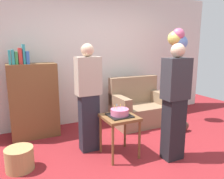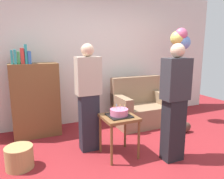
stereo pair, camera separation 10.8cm
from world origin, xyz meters
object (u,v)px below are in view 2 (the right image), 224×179
object	(u,v)px
bookshelf	(35,99)
wicker_basket	(19,157)
handbag	(185,127)
balloon_bunch	(181,39)
person_holding_cake	(175,103)
couch	(140,108)
birthday_cake	(119,113)
person_blowing_candles	(88,98)
side_table	(119,122)

from	to	relation	value
bookshelf	wicker_basket	size ratio (longest dim) A/B	4.50
bookshelf	handbag	distance (m)	2.77
wicker_basket	balloon_bunch	xyz separation A→B (m)	(3.11, 0.61, 1.58)
person_holding_cake	wicker_basket	size ratio (longest dim) A/B	4.53
couch	handbag	xyz separation A→B (m)	(0.51, -0.75, -0.24)
wicker_basket	birthday_cake	bearing A→B (deg)	-9.56
bookshelf	person_holding_cake	world-z (taller)	person_holding_cake
birthday_cake	wicker_basket	distance (m)	1.46
birthday_cake	handbag	xyz separation A→B (m)	(1.49, 0.28, -0.56)
couch	handbag	distance (m)	0.94
birthday_cake	bookshelf	bearing A→B (deg)	129.03
person_blowing_candles	wicker_basket	xyz separation A→B (m)	(-1.02, -0.14, -0.68)
side_table	handbag	world-z (taller)	side_table
couch	bookshelf	bearing A→B (deg)	173.14
person_blowing_candles	couch	bearing A→B (deg)	8.31
wicker_basket	side_table	bearing A→B (deg)	-9.56
side_table	birthday_cake	size ratio (longest dim) A/B	1.90
person_blowing_candles	balloon_bunch	world-z (taller)	balloon_bunch
handbag	balloon_bunch	xyz separation A→B (m)	(0.27, 0.56, 1.63)
side_table	birthday_cake	world-z (taller)	birthday_cake
person_holding_cake	bookshelf	bearing A→B (deg)	-29.63
balloon_bunch	person_blowing_candles	bearing A→B (deg)	-167.36
birthday_cake	balloon_bunch	world-z (taller)	balloon_bunch
couch	bookshelf	distance (m)	2.05
person_holding_cake	handbag	distance (m)	1.31
side_table	birthday_cake	bearing A→B (deg)	-49.69
side_table	handbag	distance (m)	1.57
person_blowing_candles	person_holding_cake	size ratio (longest dim) A/B	1.00
birthday_cake	wicker_basket	size ratio (longest dim) A/B	0.89
side_table	wicker_basket	world-z (taller)	side_table
person_blowing_candles	bookshelf	bearing A→B (deg)	109.50
person_holding_cake	handbag	size ratio (longest dim) A/B	5.82
person_holding_cake	balloon_bunch	world-z (taller)	balloon_bunch
couch	person_holding_cake	world-z (taller)	person_holding_cake
handbag	wicker_basket	bearing A→B (deg)	-179.01
couch	balloon_bunch	world-z (taller)	balloon_bunch
couch	side_table	size ratio (longest dim) A/B	1.81
bookshelf	side_table	bearing A→B (deg)	-50.97
balloon_bunch	birthday_cake	bearing A→B (deg)	-154.55
person_holding_cake	side_table	bearing A→B (deg)	-16.71
couch	person_holding_cake	distance (m)	1.55
bookshelf	person_holding_cake	size ratio (longest dim) A/B	0.99
couch	person_blowing_candles	xyz separation A→B (m)	(-1.32, -0.66, 0.49)
couch	side_table	world-z (taller)	couch
bookshelf	person_holding_cake	bearing A→B (deg)	-44.97
side_table	person_blowing_candles	world-z (taller)	person_blowing_candles
person_blowing_candles	person_holding_cake	distance (m)	1.25
person_blowing_candles	person_holding_cake	xyz separation A→B (m)	(0.98, -0.77, 0.00)
person_holding_cake	wicker_basket	xyz separation A→B (m)	(-2.00, 0.63, -0.68)
couch	balloon_bunch	bearing A→B (deg)	-13.43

